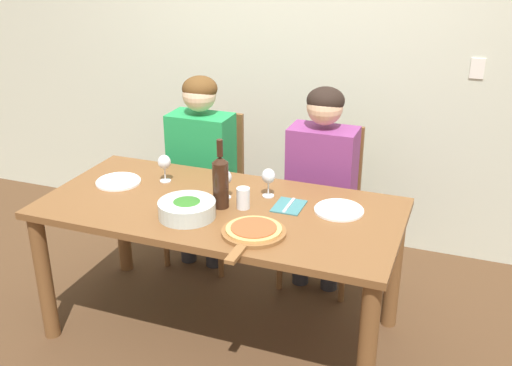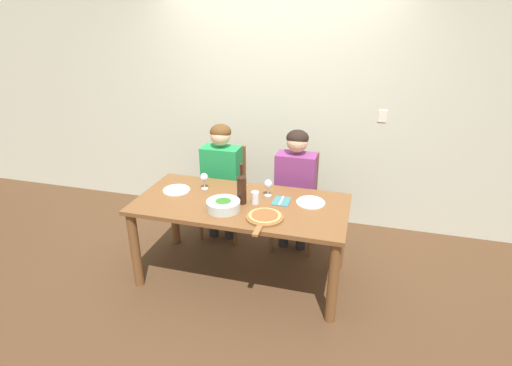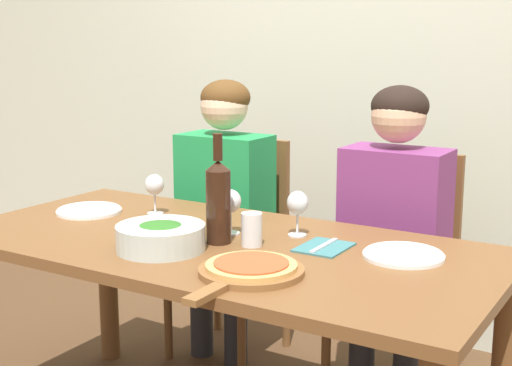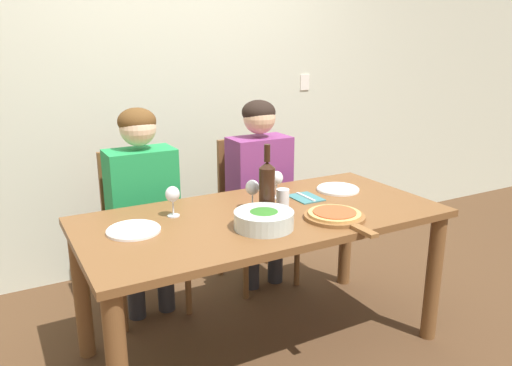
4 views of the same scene
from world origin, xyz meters
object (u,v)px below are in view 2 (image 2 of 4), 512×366
Objects in this scene: chair_left at (226,188)px; wine_glass_centre at (243,186)px; wine_glass_left at (204,178)px; fork_on_napkin at (281,201)px; water_tumbler at (255,198)px; person_man at (295,179)px; dinner_plate_right at (311,202)px; wine_glass_right at (268,185)px; chair_right at (297,196)px; pizza_on_board at (265,217)px; dinner_plate_left at (176,190)px; person_woman at (221,172)px; wine_bottle at (242,188)px; broccoli_bowl at (223,205)px.

chair_left reaches higher than wine_glass_centre.
wine_glass_left reaches higher than fork_on_napkin.
chair_left is 0.96m from water_tumbler.
person_man is 6.74× the size of fork_on_napkin.
wine_glass_right is at bearing 172.89° from dinner_plate_right.
wine_glass_right is (-0.16, -0.57, 0.35)m from chair_right.
pizza_on_board reaches higher than dinner_plate_right.
chair_left reaches higher than dinner_plate_right.
wine_glass_right is (0.59, 0.01, 0.00)m from wine_glass_left.
chair_left is at bearing 147.84° from dinner_plate_right.
chair_left is 0.76m from dinner_plate_left.
wine_glass_centre is at bearing -58.71° from chair_left.
fork_on_napkin is (0.74, -0.54, 0.02)m from person_woman.
water_tumbler is at bearing -17.53° from wine_glass_left.
wine_bottle is 0.81× the size of pizza_on_board.
wine_glass_centre is at bearing 148.63° from water_tumbler.
dinner_plate_right is 0.56× the size of pizza_on_board.
person_woman is at bearing 152.88° from dinner_plate_right.
person_woman reaches higher than chair_left.
dinner_plate_left is at bearing -149.42° from person_man.
wine_glass_right reaches higher than dinner_plate_left.
wine_glass_left reaches higher than water_tumbler.
pizza_on_board is (0.25, -0.22, -0.12)m from wine_bottle.
pizza_on_board is 0.29m from water_tumbler.
wine_bottle reaches higher than wine_glass_right.
person_man reaches higher than chair_left.
person_woman and person_man have the same top height.
person_woman is 5.05× the size of dinner_plate_right.
dinner_plate_right is at bearing -70.27° from chair_right.
water_tumbler is (-0.45, -0.13, 0.04)m from dinner_plate_right.
wine_glass_centre is 0.16m from water_tumbler.
dinner_plate_right is at bearing -66.23° from person_man.
person_woman is 2.80× the size of pizza_on_board.
wine_bottle reaches higher than water_tumbler.
chair_left is 6.25× the size of wine_glass_left.
person_woman is 6.74× the size of fork_on_napkin.
dinner_plate_left is (-0.97, -0.58, 0.02)m from person_man.
broccoli_bowl reaches higher than fork_on_napkin.
person_man reaches higher than dinner_plate_left.
pizza_on_board is at bearing -52.16° from person_woman.
wine_glass_right is (0.60, -0.46, 0.12)m from person_woman.
wine_bottle reaches higher than chair_right.
fork_on_napkin is (0.74, -0.65, 0.24)m from chair_left.
wine_glass_right is 0.22m from wine_glass_centre.
dinner_plate_left is (-0.64, 0.08, -0.13)m from wine_bottle.
wine_glass_right is 1.44× the size of water_tumbler.
chair_left is at bearing 109.10° from broccoli_bowl.
pizza_on_board reaches higher than fork_on_napkin.
wine_bottle reaches higher than broccoli_bowl.
water_tumbler is at bearing 120.63° from pizza_on_board.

